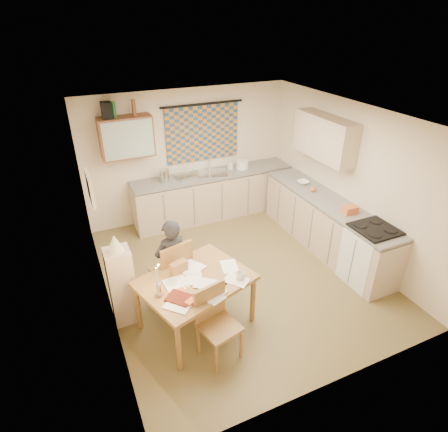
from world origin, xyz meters
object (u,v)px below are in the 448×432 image
chair_far (172,282)px  stove (369,255)px  shelf_stand (122,286)px  counter_right (325,224)px  dining_table (196,302)px  counter_back (216,195)px  person (172,263)px

chair_far → stove: bearing=150.1°
shelf_stand → chair_far: bearing=9.0°
counter_right → dining_table: 2.83m
counter_back → counter_right: bearing=-56.2°
dining_table → person: person is taller
counter_right → stove: size_ratio=3.11×
counter_back → counter_right: 2.26m
stove → shelf_stand: (-3.54, 0.70, 0.08)m
counter_back → shelf_stand: shelf_stand is taller
chair_far → person: 0.35m
counter_back → chair_far: chair_far is taller
counter_back → shelf_stand: size_ratio=2.96×
stove → chair_far: (-2.84, 0.81, -0.15)m
dining_table → chair_far: 0.62m
stove → dining_table: (-2.70, 0.21, -0.09)m
stove → counter_back: bearing=113.2°
person → dining_table: bearing=92.1°
counter_back → chair_far: bearing=-126.9°
counter_right → shelf_stand: bearing=-174.3°
counter_right → person: 2.85m
counter_right → person: (-2.83, -0.27, 0.21)m
dining_table → person: (-0.13, 0.57, 0.28)m
counter_back → stove: (1.26, -2.92, 0.02)m
counter_back → person: person is taller
chair_far → counter_back: bearing=-140.9°
person → counter_right: bearing=174.9°
stove → chair_far: size_ratio=0.92×
chair_far → dining_table: bearing=89.4°
chair_far → shelf_stand: size_ratio=0.92×
chair_far → person: person is taller
counter_right → chair_far: (-2.84, -0.24, -0.13)m
counter_right → person: size_ratio=2.22×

